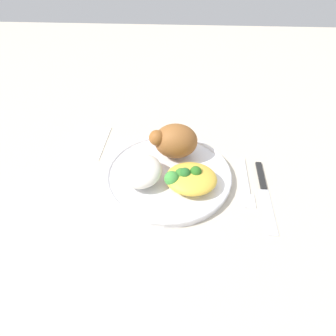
# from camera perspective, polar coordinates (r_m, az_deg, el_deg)

# --- Properties ---
(ground_plane) EXTENTS (2.00, 2.00, 0.00)m
(ground_plane) POSITION_cam_1_polar(r_m,az_deg,el_deg) (0.62, -0.00, -1.93)
(ground_plane) COLOR #C0B5A1
(plate) EXTENTS (0.26, 0.26, 0.02)m
(plate) POSITION_cam_1_polar(r_m,az_deg,el_deg) (0.62, -0.00, -1.29)
(plate) COLOR white
(plate) RESTS_ON ground_plane
(roasted_chicken) EXTENTS (0.10, 0.07, 0.07)m
(roasted_chicken) POSITION_cam_1_polar(r_m,az_deg,el_deg) (0.63, 1.26, 5.20)
(roasted_chicken) COLOR brown
(roasted_chicken) RESTS_ON plate
(rice_pile) EXTENTS (0.08, 0.09, 0.04)m
(rice_pile) POSITION_cam_1_polar(r_m,az_deg,el_deg) (0.58, -5.25, -0.47)
(rice_pile) COLOR silver
(rice_pile) RESTS_ON plate
(mac_cheese_with_broccoli) EXTENTS (0.10, 0.09, 0.04)m
(mac_cheese_with_broccoli) POSITION_cam_1_polar(r_m,az_deg,el_deg) (0.57, 4.07, -1.88)
(mac_cheese_with_broccoli) COLOR gold
(mac_cheese_with_broccoli) RESTS_ON plate
(fork) EXTENTS (0.02, 0.14, 0.01)m
(fork) POSITION_cam_1_polar(r_m,az_deg,el_deg) (0.63, 14.77, -2.95)
(fork) COLOR silver
(fork) RESTS_ON ground_plane
(knife) EXTENTS (0.02, 0.19, 0.01)m
(knife) POSITION_cam_1_polar(r_m,az_deg,el_deg) (0.63, 17.80, -3.70)
(knife) COLOR black
(knife) RESTS_ON ground_plane
(napkin) EXTENTS (0.09, 0.13, 0.00)m
(napkin) POSITION_cam_1_polar(r_m,az_deg,el_deg) (0.74, -15.00, 4.77)
(napkin) COLOR white
(napkin) RESTS_ON ground_plane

